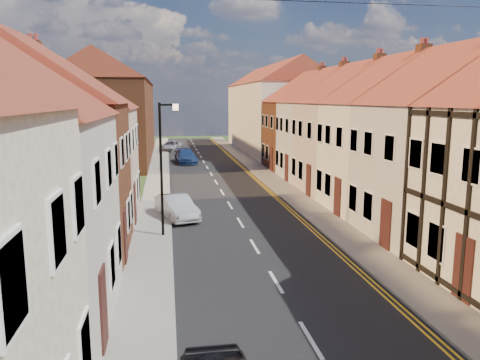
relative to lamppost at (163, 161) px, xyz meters
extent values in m
cube|color=black|center=(3.81, 10.00, -3.53)|extent=(7.00, 90.00, 0.02)
cube|color=gray|center=(-0.59, 10.00, -3.48)|extent=(1.80, 90.00, 0.12)
cube|color=gray|center=(8.21, 10.00, -3.48)|extent=(1.80, 90.00, 0.12)
cube|color=#BBB8B1|center=(13.11, -1.90, -0.54)|extent=(8.00, 5.80, 6.00)
cube|color=white|center=(13.11, 3.50, -0.54)|extent=(8.00, 5.00, 6.00)
cube|color=brown|center=(13.11, 1.60, 4.66)|extent=(0.60, 0.60, 1.60)
cube|color=tan|center=(13.11, 8.90, -0.54)|extent=(8.00, 5.80, 6.00)
cube|color=brown|center=(13.11, 6.60, 4.66)|extent=(0.60, 0.60, 1.60)
cube|color=#BBB8B1|center=(13.11, 14.30, -0.54)|extent=(8.00, 5.00, 6.00)
cube|color=brown|center=(13.11, 12.40, 4.66)|extent=(0.60, 0.60, 1.60)
cube|color=brown|center=(13.11, 19.70, -0.54)|extent=(8.00, 5.80, 6.00)
cube|color=brown|center=(13.11, 17.40, 4.66)|extent=(0.60, 0.60, 1.60)
cube|color=brown|center=(-5.49, -1.95, -0.49)|extent=(8.00, 5.50, 6.10)
cube|color=tan|center=(-5.49, 3.85, -0.64)|extent=(8.00, 6.10, 5.80)
cube|color=brown|center=(-5.49, 1.40, 4.46)|extent=(0.60, 0.60, 1.60)
cube|color=white|center=(13.11, 35.00, 0.46)|extent=(8.00, 24.00, 8.00)
cube|color=brown|center=(-5.49, 30.00, 0.46)|extent=(8.00, 24.00, 8.00)
cylinder|color=black|center=(-0.09, 0.00, -0.42)|extent=(0.12, 0.12, 6.00)
cube|color=black|center=(0.26, 0.00, 2.48)|extent=(0.70, 0.08, 0.08)
cube|color=#FFD899|center=(0.61, 0.00, 2.38)|extent=(0.25, 0.15, 0.28)
imported|color=#ADAFB5|center=(0.61, 3.37, -2.91)|extent=(2.44, 4.06, 1.26)
imported|color=navy|center=(1.99, 25.27, -2.87)|extent=(2.33, 4.78, 1.34)
imported|color=#ABACB3|center=(0.61, 36.94, -2.93)|extent=(3.00, 4.73, 1.22)
camera|label=1|loc=(0.22, -20.99, 2.73)|focal=35.00mm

